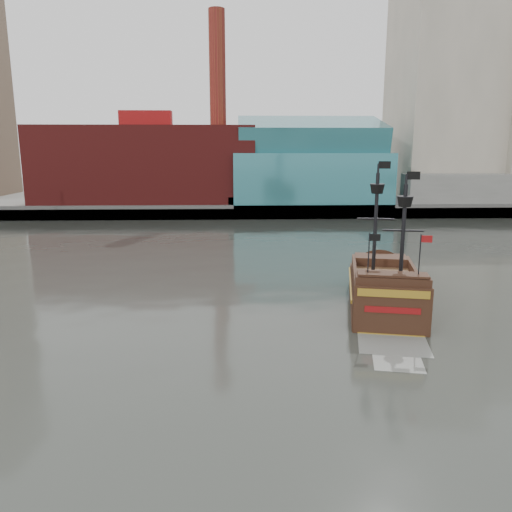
{
  "coord_description": "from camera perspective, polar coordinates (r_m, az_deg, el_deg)",
  "views": [
    {
      "loc": [
        -4.44,
        -29.27,
        12.87
      ],
      "look_at": [
        -2.85,
        11.66,
        4.0
      ],
      "focal_mm": 35.0,
      "sensor_mm": 36.0,
      "label": 1
    }
  ],
  "objects": [
    {
      "name": "ground",
      "position": [
        32.28,
        5.99,
        -11.35
      ],
      "size": [
        400.0,
        400.0,
        0.0
      ],
      "primitive_type": "plane",
      "color": "#282A25",
      "rests_on": "ground"
    },
    {
      "name": "seawall",
      "position": [
        92.6,
        0.54,
        5.04
      ],
      "size": [
        220.0,
        1.0,
        2.6
      ],
      "primitive_type": "cube",
      "color": "#4C4C49",
      "rests_on": "ground"
    },
    {
      "name": "promenade_far",
      "position": [
        121.93,
        -0.13,
        6.63
      ],
      "size": [
        220.0,
        60.0,
        2.0
      ],
      "primitive_type": "cube",
      "color": "slate",
      "rests_on": "ground"
    },
    {
      "name": "skyline",
      "position": [
        114.84,
        2.74,
        18.04
      ],
      "size": [
        149.0,
        45.0,
        62.0
      ],
      "color": "#80654D",
      "rests_on": "promenade_far"
    },
    {
      "name": "pirate_ship",
      "position": [
        42.53,
        14.46,
        -4.17
      ],
      "size": [
        8.41,
        17.64,
        12.7
      ],
      "rotation": [
        0.0,
        0.0,
        -0.21
      ],
      "color": "black",
      "rests_on": "ground"
    }
  ]
}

